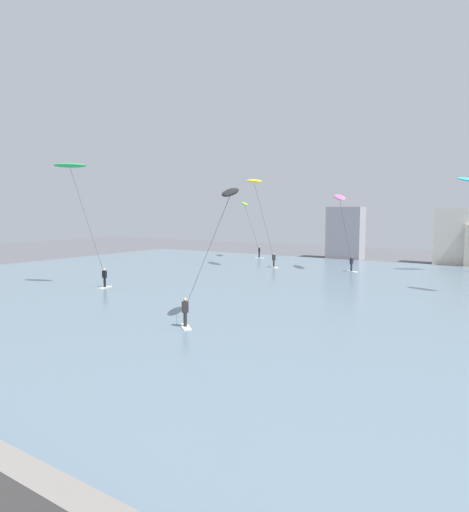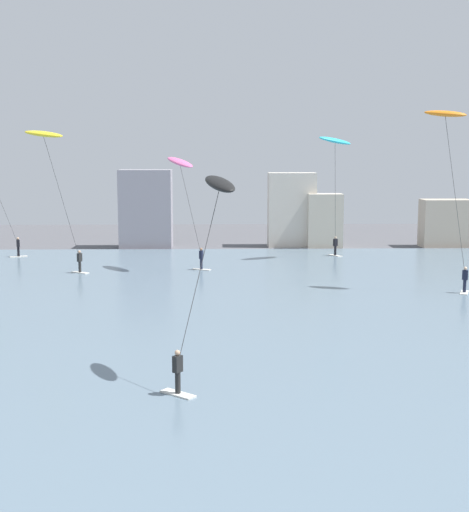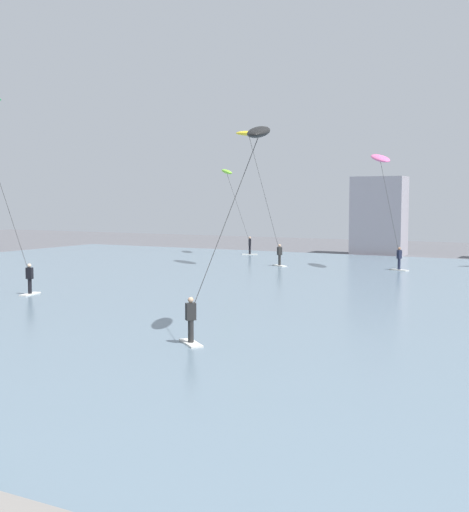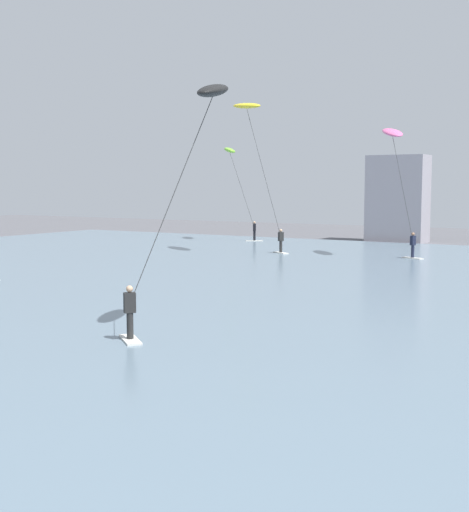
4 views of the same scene
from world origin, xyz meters
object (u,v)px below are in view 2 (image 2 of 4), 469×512
(kitesurfer_cyan, at_px, (335,151))
(kitesurfer_yellow, at_px, (46,144))
(kitesurfer_orange, at_px, (448,138))
(kitesurfer_pink, at_px, (182,171))
(kitesurfer_black, at_px, (214,211))

(kitesurfer_cyan, bearing_deg, kitesurfer_yellow, -160.18)
(kitesurfer_orange, bearing_deg, kitesurfer_pink, 153.56)
(kitesurfer_cyan, bearing_deg, kitesurfer_orange, -70.72)
(kitesurfer_pink, height_order, kitesurfer_orange, kitesurfer_orange)
(kitesurfer_black, bearing_deg, kitesurfer_cyan, 72.77)
(kitesurfer_cyan, relative_size, kitesurfer_orange, 0.89)
(kitesurfer_yellow, xyz_separation_m, kitesurfer_pink, (9.16, 2.48, -1.90))
(kitesurfer_yellow, xyz_separation_m, kitesurfer_orange, (25.91, -5.85, 0.29))
(kitesurfer_cyan, xyz_separation_m, kitesurfer_pink, (-12.03, -5.16, -1.46))
(kitesurfer_cyan, relative_size, kitesurfer_yellow, 0.98)
(kitesurfer_cyan, relative_size, kitesurfer_pink, 1.20)
(kitesurfer_pink, relative_size, kitesurfer_orange, 0.75)
(kitesurfer_yellow, height_order, kitesurfer_pink, kitesurfer_yellow)
(kitesurfer_pink, bearing_deg, kitesurfer_cyan, 23.21)
(kitesurfer_cyan, distance_m, kitesurfer_pink, 13.17)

